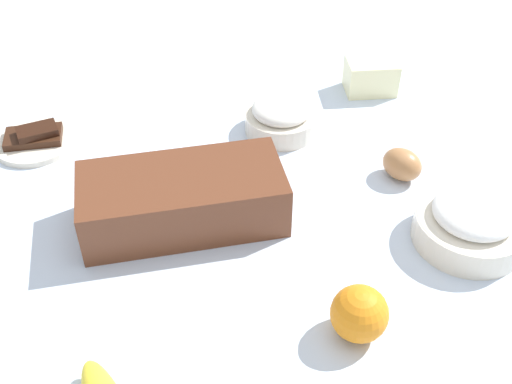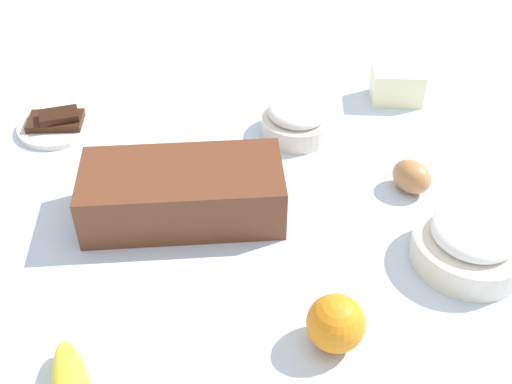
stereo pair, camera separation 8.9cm
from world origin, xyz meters
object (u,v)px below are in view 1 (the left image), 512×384
(flour_bowl, at_px, (281,117))
(sugar_bowl, at_px, (471,223))
(loaf_pan, at_px, (183,198))
(butter_block, at_px, (371,76))
(egg_near_butter, at_px, (402,164))
(orange_fruit, at_px, (359,314))
(chocolate_plate, at_px, (35,140))

(flour_bowl, height_order, sugar_bowl, sugar_bowl)
(loaf_pan, height_order, butter_block, loaf_pan)
(flour_bowl, bearing_deg, egg_near_butter, -51.48)
(orange_fruit, distance_m, chocolate_plate, 0.61)
(loaf_pan, bearing_deg, flour_bowl, 45.13)
(loaf_pan, relative_size, egg_near_butter, 4.61)
(flour_bowl, distance_m, orange_fruit, 0.43)
(orange_fruit, bearing_deg, flour_bowl, 83.45)
(chocolate_plate, bearing_deg, orange_fruit, -55.24)
(sugar_bowl, relative_size, butter_block, 1.69)
(loaf_pan, xyz_separation_m, sugar_bowl, (0.36, -0.15, -0.01))
(egg_near_butter, relative_size, chocolate_plate, 0.49)
(orange_fruit, xyz_separation_m, butter_block, (0.25, 0.50, -0.00))
(sugar_bowl, xyz_separation_m, butter_block, (0.04, 0.40, -0.00))
(sugar_bowl, xyz_separation_m, orange_fruit, (-0.21, -0.10, 0.00))
(flour_bowl, relative_size, chocolate_plate, 0.93)
(chocolate_plate, bearing_deg, sugar_bowl, -35.85)
(loaf_pan, xyz_separation_m, orange_fruit, (0.15, -0.25, -0.01))
(flour_bowl, xyz_separation_m, chocolate_plate, (-0.40, 0.08, -0.02))
(flour_bowl, relative_size, sugar_bowl, 0.80)
(flour_bowl, xyz_separation_m, sugar_bowl, (0.16, -0.32, 0.00))
(sugar_bowl, height_order, egg_near_butter, sugar_bowl)
(butter_block, bearing_deg, egg_near_butter, -104.17)
(loaf_pan, distance_m, butter_block, 0.47)
(loaf_pan, bearing_deg, orange_fruit, -53.51)
(loaf_pan, xyz_separation_m, flour_bowl, (0.20, 0.17, -0.01))
(orange_fruit, relative_size, egg_near_butter, 1.09)
(butter_block, bearing_deg, chocolate_plate, 179.55)
(orange_fruit, distance_m, butter_block, 0.56)
(loaf_pan, height_order, chocolate_plate, loaf_pan)
(egg_near_butter, xyz_separation_m, chocolate_plate, (-0.53, 0.25, -0.01))
(egg_near_butter, bearing_deg, orange_fruit, -126.29)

